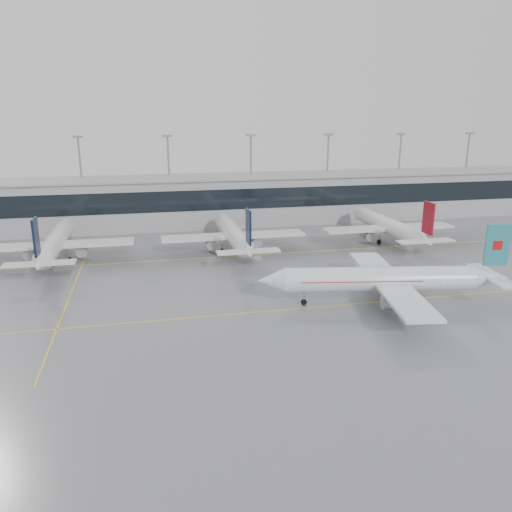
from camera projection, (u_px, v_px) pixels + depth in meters
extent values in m
plane|color=slate|center=(274.00, 311.00, 72.92)|extent=(320.00, 320.00, 0.00)
cube|color=yellow|center=(274.00, 311.00, 72.91)|extent=(120.00, 0.25, 0.01)
cube|color=yellow|center=(237.00, 256.00, 101.08)|extent=(120.00, 0.25, 0.01)
cube|color=yellow|center=(71.00, 292.00, 80.74)|extent=(0.25, 60.00, 0.01)
cube|color=#98999C|center=(214.00, 201.00, 129.49)|extent=(180.00, 15.00, 12.00)
cube|color=black|center=(218.00, 200.00, 121.99)|extent=(180.00, 0.20, 5.00)
cube|color=gray|center=(214.00, 177.00, 127.79)|extent=(182.00, 16.00, 0.40)
cylinder|color=gray|center=(82.00, 182.00, 126.87)|extent=(0.50, 0.50, 22.00)
cube|color=gray|center=(78.00, 137.00, 123.78)|extent=(2.40, 1.00, 0.60)
cylinder|color=gray|center=(169.00, 180.00, 131.46)|extent=(0.50, 0.50, 22.00)
cube|color=gray|center=(167.00, 136.00, 128.37)|extent=(2.40, 1.00, 0.60)
cylinder|color=gray|center=(251.00, 178.00, 136.05)|extent=(0.50, 0.50, 22.00)
cube|color=gray|center=(251.00, 135.00, 132.95)|extent=(2.40, 1.00, 0.60)
cylinder|color=gray|center=(327.00, 176.00, 140.63)|extent=(0.50, 0.50, 22.00)
cube|color=gray|center=(329.00, 135.00, 137.54)|extent=(2.40, 1.00, 0.60)
cylinder|color=gray|center=(398.00, 174.00, 145.22)|extent=(0.50, 0.50, 22.00)
cube|color=gray|center=(402.00, 134.00, 142.13)|extent=(2.40, 1.00, 0.60)
cylinder|color=gray|center=(465.00, 172.00, 149.81)|extent=(0.50, 0.50, 22.00)
cube|color=gray|center=(470.00, 133.00, 146.71)|extent=(2.40, 1.00, 0.60)
cylinder|color=silver|center=(379.00, 279.00, 74.55)|extent=(28.61, 8.64, 3.73)
cone|color=silver|center=(271.00, 281.00, 73.89)|extent=(4.59, 4.37, 3.73)
cone|color=silver|center=(490.00, 278.00, 75.25)|extent=(6.17, 4.65, 3.73)
cube|color=silver|center=(389.00, 281.00, 74.72)|extent=(10.31, 31.17, 0.45)
cube|color=silver|center=(492.00, 276.00, 75.17)|extent=(4.83, 12.14, 0.25)
cube|color=teal|center=(497.00, 245.00, 73.89)|extent=(3.61, 0.97, 6.35)
cylinder|color=#969696|center=(394.00, 302.00, 70.50)|extent=(3.91, 2.70, 2.10)
cylinder|color=#969696|center=(376.00, 281.00, 79.73)|extent=(3.91, 2.70, 2.10)
cylinder|color=gray|center=(304.00, 297.00, 74.83)|extent=(0.20, 0.20, 1.63)
cylinder|color=black|center=(304.00, 302.00, 75.05)|extent=(0.94, 0.45, 0.90)
cylinder|color=gray|center=(400.00, 301.00, 72.86)|extent=(0.24, 0.24, 1.63)
cylinder|color=black|center=(399.00, 306.00, 73.08)|extent=(1.16, 0.64, 1.10)
cylinder|color=gray|center=(389.00, 289.00, 77.86)|extent=(0.24, 0.24, 1.63)
cylinder|color=black|center=(389.00, 294.00, 78.08)|extent=(1.16, 0.64, 1.10)
cube|color=#B70F0F|center=(497.00, 245.00, 73.88)|extent=(1.46, 0.69, 1.40)
cube|color=#B70F0F|center=(359.00, 278.00, 74.37)|extent=(18.38, 6.85, 0.12)
cylinder|color=silver|center=(56.00, 241.00, 97.44)|extent=(3.59, 27.36, 3.59)
cone|color=silver|center=(67.00, 224.00, 112.16)|extent=(3.59, 4.00, 3.59)
cone|color=silver|center=(40.00, 265.00, 81.97)|extent=(3.59, 5.60, 3.59)
cube|color=silver|center=(55.00, 245.00, 96.14)|extent=(29.64, 5.00, 0.45)
cube|color=silver|center=(39.00, 264.00, 81.70)|extent=(11.40, 2.80, 0.25)
cube|color=black|center=(36.00, 237.00, 80.26)|extent=(0.35, 3.60, 6.12)
cylinder|color=#969696|center=(30.00, 253.00, 96.02)|extent=(2.10, 3.60, 2.10)
cylinder|color=#969696|center=(82.00, 250.00, 98.02)|extent=(2.10, 3.60, 2.10)
cylinder|color=gray|center=(65.00, 241.00, 108.17)|extent=(0.20, 0.20, 1.56)
cylinder|color=black|center=(66.00, 244.00, 108.39)|extent=(0.30, 0.90, 0.90)
cylinder|color=gray|center=(41.00, 257.00, 95.23)|extent=(0.24, 0.24, 1.56)
cylinder|color=black|center=(41.00, 261.00, 95.44)|extent=(0.45, 1.10, 1.10)
cylinder|color=gray|center=(70.00, 256.00, 96.31)|extent=(0.24, 0.24, 1.56)
cylinder|color=black|center=(70.00, 260.00, 96.53)|extent=(0.45, 1.10, 1.10)
cylinder|color=silver|center=(232.00, 232.00, 104.74)|extent=(3.59, 27.36, 3.59)
cone|color=silver|center=(221.00, 218.00, 119.46)|extent=(3.59, 4.00, 3.59)
cone|color=silver|center=(248.00, 253.00, 89.27)|extent=(3.59, 5.60, 3.59)
cube|color=silver|center=(234.00, 236.00, 103.44)|extent=(29.64, 5.00, 0.45)
cube|color=silver|center=(248.00, 251.00, 89.00)|extent=(11.40, 2.80, 0.25)
cube|color=black|center=(248.00, 227.00, 87.56)|extent=(0.35, 3.60, 6.12)
cylinder|color=#969696|center=(210.00, 243.00, 103.32)|extent=(2.10, 3.60, 2.10)
cylinder|color=#969696|center=(256.00, 241.00, 105.32)|extent=(2.10, 3.60, 2.10)
cylinder|color=gray|center=(225.00, 233.00, 115.47)|extent=(0.20, 0.20, 1.56)
cylinder|color=black|center=(225.00, 236.00, 115.68)|extent=(0.30, 0.90, 0.90)
cylinder|color=gray|center=(222.00, 247.00, 102.53)|extent=(0.24, 0.24, 1.56)
cylinder|color=black|center=(222.00, 251.00, 102.74)|extent=(0.45, 1.10, 1.10)
cylinder|color=gray|center=(247.00, 246.00, 103.61)|extent=(0.24, 0.24, 1.56)
cylinder|color=black|center=(247.00, 250.00, 103.82)|extent=(0.45, 1.10, 1.10)
cylinder|color=silver|center=(386.00, 225.00, 112.04)|extent=(3.59, 27.36, 3.59)
cone|color=silver|center=(357.00, 212.00, 126.76)|extent=(3.59, 4.00, 3.59)
cone|color=silver|center=(425.00, 242.00, 96.56)|extent=(3.59, 5.60, 3.59)
cube|color=silver|center=(389.00, 228.00, 110.74)|extent=(29.64, 5.00, 0.45)
cube|color=silver|center=(426.00, 241.00, 96.29)|extent=(11.40, 2.80, 0.25)
cube|color=maroon|center=(428.00, 218.00, 94.86)|extent=(0.35, 3.60, 6.12)
cylinder|color=#969696|center=(367.00, 235.00, 110.62)|extent=(2.10, 3.60, 2.10)
cylinder|color=#969696|center=(407.00, 233.00, 112.62)|extent=(2.10, 3.60, 2.10)
cylinder|color=gray|center=(365.00, 226.00, 122.77)|extent=(0.20, 0.20, 1.56)
cylinder|color=black|center=(365.00, 229.00, 122.98)|extent=(0.30, 0.90, 0.90)
cylinder|color=gray|center=(379.00, 238.00, 109.82)|extent=(0.24, 0.24, 1.56)
cylinder|color=black|center=(379.00, 242.00, 110.04)|extent=(0.45, 1.10, 1.10)
cylinder|color=gray|center=(401.00, 237.00, 110.91)|extent=(0.24, 0.24, 1.56)
cylinder|color=black|center=(401.00, 241.00, 111.12)|extent=(0.45, 1.10, 1.10)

